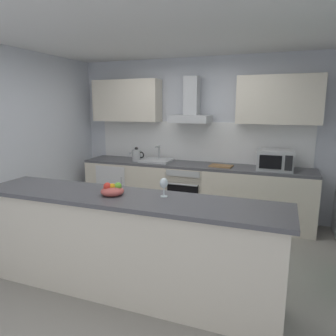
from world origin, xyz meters
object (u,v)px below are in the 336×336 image
at_px(oven, 188,190).
at_px(chopping_board, 221,166).
at_px(range_hood, 191,108).
at_px(microwave, 275,160).
at_px(sink, 156,160).
at_px(wine_glass, 164,184).
at_px(fruit_bowl, 112,190).
at_px(kettle, 136,155).
at_px(refrigerator, 119,186).

xyz_separation_m(oven, chopping_board, (0.54, -0.02, 0.45)).
xyz_separation_m(range_hood, chopping_board, (0.54, -0.15, -0.88)).
distance_m(microwave, sink, 1.89).
bearing_deg(wine_glass, range_hood, 100.14).
relative_size(wine_glass, fruit_bowl, 0.81).
bearing_deg(range_hood, fruit_bowl, -91.77).
height_order(oven, microwave, microwave).
relative_size(sink, wine_glass, 2.81).
distance_m(kettle, range_hood, 1.21).
height_order(refrigerator, microwave, microwave).
bearing_deg(refrigerator, microwave, -0.55).
relative_size(refrigerator, kettle, 2.94).
relative_size(kettle, wine_glass, 1.62).
xyz_separation_m(refrigerator, sink, (0.73, 0.01, 0.50)).
height_order(microwave, fruit_bowl, microwave).
height_order(sink, range_hood, range_hood).
bearing_deg(wine_glass, refrigerator, 128.45).
height_order(sink, chopping_board, sink).
relative_size(sink, range_hood, 0.69).
distance_m(range_hood, wine_glass, 2.39).
xyz_separation_m(fruit_bowl, chopping_board, (0.61, 2.23, -0.13)).
distance_m(microwave, range_hood, 1.52).
distance_m(oven, kettle, 1.06).
distance_m(range_hood, chopping_board, 1.04).
relative_size(oven, wine_glass, 4.50).
distance_m(sink, kettle, 0.36).
height_order(microwave, wine_glass, microwave).
bearing_deg(kettle, fruit_bowl, -69.36).
bearing_deg(kettle, refrigerator, 175.32).
distance_m(refrigerator, chopping_board, 1.89).
xyz_separation_m(oven, wine_glass, (0.40, -2.13, 0.66)).
distance_m(oven, fruit_bowl, 2.32).
distance_m(range_hood, fruit_bowl, 2.49).
relative_size(refrigerator, range_hood, 1.18).
bearing_deg(sink, kettle, -172.70).
bearing_deg(kettle, chopping_board, 0.40).
bearing_deg(wine_glass, sink, 114.21).
relative_size(refrigerator, microwave, 1.70).
bearing_deg(oven, refrigerator, -179.88).
xyz_separation_m(microwave, range_hood, (-1.33, 0.16, 0.74)).
bearing_deg(microwave, fruit_bowl, -122.20).
distance_m(wine_glass, chopping_board, 2.12).
height_order(refrigerator, kettle, kettle).
xyz_separation_m(refrigerator, range_hood, (1.29, 0.13, 1.36)).
xyz_separation_m(range_hood, wine_glass, (0.40, -2.26, -0.67)).
bearing_deg(chopping_board, kettle, -179.60).
height_order(range_hood, fruit_bowl, range_hood).
bearing_deg(chopping_board, sink, 178.19).
relative_size(microwave, fruit_bowl, 2.27).
bearing_deg(fruit_bowl, chopping_board, 74.59).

